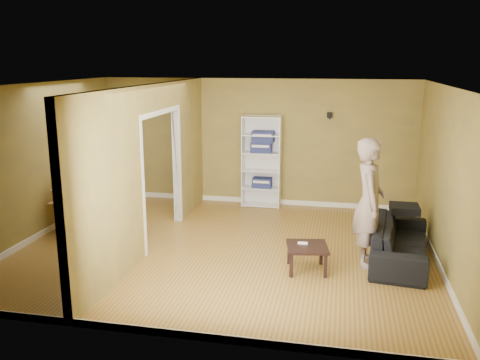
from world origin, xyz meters
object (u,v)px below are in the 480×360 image
sofa (401,236)px  chair_near (84,212)px  coffee_table (307,249)px  chair_left (56,200)px  bookshelf (262,161)px  dining_table (97,190)px  person (370,191)px  chair_far (113,192)px

sofa → chair_near: chair_near is taller
coffee_table → chair_left: size_ratio=0.55×
sofa → chair_left: size_ratio=1.92×
bookshelf → chair_near: size_ratio=1.94×
coffee_table → chair_left: 4.69m
coffee_table → bookshelf: bearing=110.1°
bookshelf → dining_table: (-2.61, -2.12, -0.22)m
sofa → bookshelf: (-2.53, 2.54, 0.55)m
bookshelf → chair_left: bookshelf is taller
person → dining_table: (-4.64, 0.66, -0.39)m
chair_near → chair_left: bearing=139.7°
coffee_table → chair_far: size_ratio=0.55×
sofa → coffee_table: (-1.35, -0.68, -0.06)m
bookshelf → chair_far: (-2.61, -1.48, -0.42)m
sofa → coffee_table: sofa is taller
person → chair_left: 5.48m
chair_far → chair_near: bearing=85.8°
person → coffee_table: bearing=114.7°
bookshelf → chair_near: bookshelf is taller
sofa → coffee_table: 1.51m
coffee_table → person: bearing=27.2°
bookshelf → chair_left: bearing=-147.3°
chair_left → chair_far: chair_left is taller
person → dining_table: bearing=79.4°
person → chair_far: person is taller
person → chair_left: (-5.41, 0.61, -0.59)m
bookshelf → coffee_table: (1.18, -3.22, -0.61)m
coffee_table → chair_near: (-3.76, 0.55, 0.16)m
chair_far → coffee_table: bearing=149.4°
chair_far → person: bearing=158.4°
bookshelf → chair_far: 3.03m
person → chair_far: size_ratio=2.15×
chair_left → chair_near: (0.81, -0.49, -0.04)m
person → bookshelf: person is taller
sofa → bookshelf: size_ratio=1.07×
chair_left → chair_near: size_ratio=1.08×
dining_table → bookshelf: bearing=39.1°
person → dining_table: size_ratio=1.74×
dining_table → chair_left: 0.80m
coffee_table → chair_far: bearing=155.4°
bookshelf → chair_near: bearing=-134.0°
chair_near → chair_far: 1.19m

